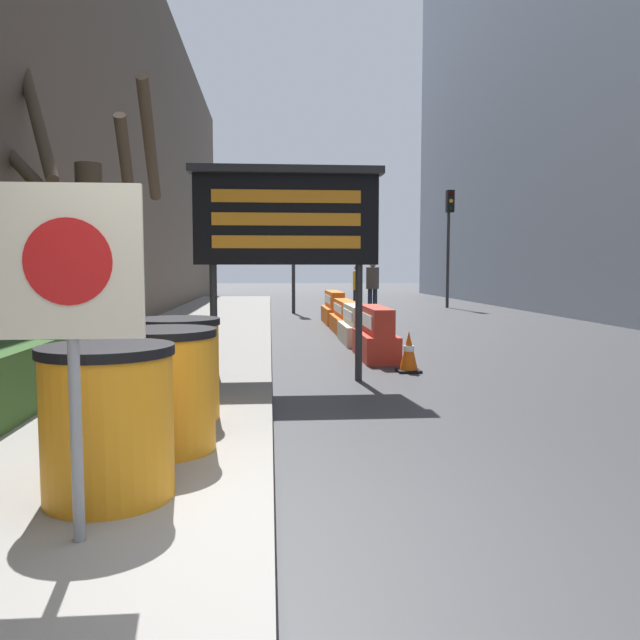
{
  "coord_description": "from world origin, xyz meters",
  "views": [
    {
      "loc": [
        -0.02,
        -3.11,
        1.57
      ],
      "look_at": [
        0.72,
        6.01,
        0.8
      ],
      "focal_mm": 35.0,
      "sensor_mm": 36.0,
      "label": 1
    }
  ],
  "objects_px": {
    "jersey_barrier_orange_far": "(345,318)",
    "traffic_cone_near": "(409,352)",
    "barrel_drum_back": "(177,369)",
    "pedestrian_worker": "(357,285)",
    "traffic_cone_mid": "(377,320)",
    "barrel_drum_foreground": "(108,421)",
    "jersey_barrier_orange_near": "(334,309)",
    "warning_sign": "(70,288)",
    "jersey_barrier_cream": "(357,326)",
    "jersey_barrier_red_striped": "(375,336)",
    "message_board": "(287,219)",
    "traffic_light_near_curb": "(293,238)",
    "barrel_drum_middle": "(164,389)",
    "traffic_light_far_side": "(449,224)",
    "pedestrian_passerby": "(373,283)"
  },
  "relations": [
    {
      "from": "barrel_drum_back",
      "to": "pedestrian_worker",
      "type": "relative_size",
      "value": 0.57
    },
    {
      "from": "message_board",
      "to": "jersey_barrier_orange_far",
      "type": "height_order",
      "value": "message_board"
    },
    {
      "from": "barrel_drum_back",
      "to": "traffic_light_near_curb",
      "type": "relative_size",
      "value": 0.27
    },
    {
      "from": "barrel_drum_middle",
      "to": "pedestrian_passerby",
      "type": "relative_size",
      "value": 0.52
    },
    {
      "from": "jersey_barrier_orange_far",
      "to": "traffic_cone_mid",
      "type": "xyz_separation_m",
      "value": [
        0.65,
        -0.82,
        0.01
      ]
    },
    {
      "from": "barrel_drum_back",
      "to": "jersey_barrier_cream",
      "type": "distance_m",
      "value": 7.53
    },
    {
      "from": "jersey_barrier_cream",
      "to": "jersey_barrier_red_striped",
      "type": "bearing_deg",
      "value": -90.0
    },
    {
      "from": "jersey_barrier_cream",
      "to": "traffic_cone_near",
      "type": "relative_size",
      "value": 2.84
    },
    {
      "from": "warning_sign",
      "to": "jersey_barrier_orange_far",
      "type": "distance_m",
      "value": 12.16
    },
    {
      "from": "warning_sign",
      "to": "jersey_barrier_orange_far",
      "type": "relative_size",
      "value": 0.86
    },
    {
      "from": "barrel_drum_foreground",
      "to": "pedestrian_worker",
      "type": "relative_size",
      "value": 0.57
    },
    {
      "from": "jersey_barrier_orange_near",
      "to": "pedestrian_passerby",
      "type": "distance_m",
      "value": 3.07
    },
    {
      "from": "traffic_light_near_curb",
      "to": "traffic_light_far_side",
      "type": "bearing_deg",
      "value": 22.62
    },
    {
      "from": "jersey_barrier_orange_far",
      "to": "warning_sign",
      "type": "bearing_deg",
      "value": -103.43
    },
    {
      "from": "barrel_drum_foreground",
      "to": "traffic_light_near_curb",
      "type": "distance_m",
      "value": 17.68
    },
    {
      "from": "traffic_cone_near",
      "to": "pedestrian_worker",
      "type": "relative_size",
      "value": 0.37
    },
    {
      "from": "traffic_cone_near",
      "to": "pedestrian_passerby",
      "type": "distance_m",
      "value": 11.05
    },
    {
      "from": "traffic_cone_mid",
      "to": "traffic_light_far_side",
      "type": "xyz_separation_m",
      "value": [
        4.49,
        9.72,
        2.91
      ]
    },
    {
      "from": "barrel_drum_foreground",
      "to": "barrel_drum_middle",
      "type": "xyz_separation_m",
      "value": [
        0.17,
        1.0,
        0.0
      ]
    },
    {
      "from": "message_board",
      "to": "barrel_drum_middle",
      "type": "bearing_deg",
      "value": -105.98
    },
    {
      "from": "warning_sign",
      "to": "traffic_light_far_side",
      "type": "height_order",
      "value": "traffic_light_far_side"
    },
    {
      "from": "barrel_drum_foreground",
      "to": "jersey_barrier_orange_near",
      "type": "relative_size",
      "value": 0.45
    },
    {
      "from": "barrel_drum_foreground",
      "to": "traffic_cone_mid",
      "type": "xyz_separation_m",
      "value": [
        3.46,
        10.31,
        -0.27
      ]
    },
    {
      "from": "jersey_barrier_orange_near",
      "to": "warning_sign",
      "type": "bearing_deg",
      "value": -101.1
    },
    {
      "from": "barrel_drum_back",
      "to": "traffic_cone_near",
      "type": "distance_m",
      "value": 4.45
    },
    {
      "from": "jersey_barrier_orange_far",
      "to": "pedestrian_passerby",
      "type": "height_order",
      "value": "pedestrian_passerby"
    },
    {
      "from": "warning_sign",
      "to": "pedestrian_worker",
      "type": "relative_size",
      "value": 1.09
    },
    {
      "from": "barrel_drum_middle",
      "to": "warning_sign",
      "type": "height_order",
      "value": "warning_sign"
    },
    {
      "from": "barrel_drum_foreground",
      "to": "barrel_drum_middle",
      "type": "bearing_deg",
      "value": 80.28
    },
    {
      "from": "barrel_drum_foreground",
      "to": "barrel_drum_back",
      "type": "bearing_deg",
      "value": 86.57
    },
    {
      "from": "pedestrian_passerby",
      "to": "message_board",
      "type": "bearing_deg",
      "value": -167.94
    },
    {
      "from": "jersey_barrier_orange_near",
      "to": "jersey_barrier_orange_far",
      "type": "bearing_deg",
      "value": -90.0
    },
    {
      "from": "traffic_light_near_curb",
      "to": "pedestrian_worker",
      "type": "relative_size",
      "value": 2.11
    },
    {
      "from": "barrel_drum_back",
      "to": "jersey_barrier_cream",
      "type": "relative_size",
      "value": 0.54
    },
    {
      "from": "jersey_barrier_cream",
      "to": "jersey_barrier_orange_near",
      "type": "bearing_deg",
      "value": 90.0
    },
    {
      "from": "barrel_drum_foreground",
      "to": "jersey_barrier_orange_near",
      "type": "xyz_separation_m",
      "value": [
        2.81,
        13.7,
        -0.23
      ]
    },
    {
      "from": "barrel_drum_back",
      "to": "jersey_barrier_orange_near",
      "type": "distance_m",
      "value": 12.0
    },
    {
      "from": "barrel_drum_foreground",
      "to": "traffic_light_near_curb",
      "type": "relative_size",
      "value": 0.27
    },
    {
      "from": "pedestrian_worker",
      "to": "barrel_drum_back",
      "type": "bearing_deg",
      "value": 166.32
    },
    {
      "from": "jersey_barrier_orange_far",
      "to": "traffic_cone_near",
      "type": "height_order",
      "value": "jersey_barrier_orange_far"
    },
    {
      "from": "barrel_drum_back",
      "to": "traffic_cone_mid",
      "type": "relative_size",
      "value": 1.29
    },
    {
      "from": "jersey_barrier_red_striped",
      "to": "jersey_barrier_orange_near",
      "type": "xyz_separation_m",
      "value": [
        -0.0,
        6.94,
        0.0
      ]
    },
    {
      "from": "jersey_barrier_orange_far",
      "to": "jersey_barrier_orange_near",
      "type": "bearing_deg",
      "value": 90.0
    },
    {
      "from": "message_board",
      "to": "pedestrian_passerby",
      "type": "bearing_deg",
      "value": 74.98
    },
    {
      "from": "traffic_cone_mid",
      "to": "jersey_barrier_orange_far",
      "type": "bearing_deg",
      "value": 128.08
    },
    {
      "from": "barrel_drum_back",
      "to": "jersey_barrier_orange_far",
      "type": "xyz_separation_m",
      "value": [
        2.69,
        9.13,
        -0.29
      ]
    },
    {
      "from": "barrel_drum_middle",
      "to": "traffic_light_near_curb",
      "type": "xyz_separation_m",
      "value": [
        1.63,
        16.48,
        1.94
      ]
    },
    {
      "from": "barrel_drum_back",
      "to": "traffic_light_far_side",
      "type": "distance_m",
      "value": 19.83
    },
    {
      "from": "jersey_barrier_orange_far",
      "to": "jersey_barrier_red_striped",
      "type": "bearing_deg",
      "value": -90.0
    },
    {
      "from": "jersey_barrier_red_striped",
      "to": "pedestrian_passerby",
      "type": "xyz_separation_m",
      "value": [
        1.52,
        9.51,
        0.68
      ]
    }
  ]
}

